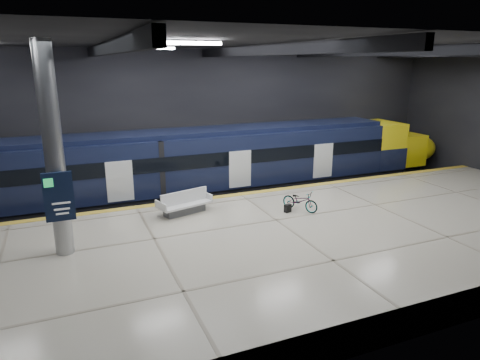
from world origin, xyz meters
TOP-DOWN VIEW (x-y plane):
  - ground at (0.00, 0.00)m, footprint 30.00×30.00m
  - room_shell at (-0.00, 0.00)m, footprint 30.10×16.10m
  - platform at (0.00, -2.50)m, footprint 30.00×11.00m
  - safety_strip at (0.00, 2.75)m, footprint 30.00×0.40m
  - rails at (0.00, 5.50)m, footprint 30.00×1.52m
  - train at (-0.69, 5.50)m, footprint 29.40×2.84m
  - bench at (-3.25, 1.18)m, footprint 2.44×1.52m
  - bicycle at (1.46, -0.37)m, footprint 1.35×1.75m
  - pannier_bag at (0.86, -0.37)m, footprint 0.34×0.27m
  - info_column at (-8.00, -1.03)m, footprint 0.90×0.78m

SIDE VIEW (x-z plane):
  - ground at x=0.00m, z-range 0.00..0.00m
  - rails at x=0.00m, z-range 0.00..0.16m
  - platform at x=0.00m, z-range 0.00..1.10m
  - safety_strip at x=0.00m, z-range 1.10..1.11m
  - pannier_bag at x=0.86m, z-range 1.10..1.45m
  - bench at x=-3.25m, z-range 0.95..1.95m
  - bicycle at x=1.46m, z-range 1.10..1.98m
  - train at x=-0.69m, z-range 0.16..3.95m
  - info_column at x=-8.00m, z-range 1.01..7.91m
  - room_shell at x=0.00m, z-range 1.69..9.74m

